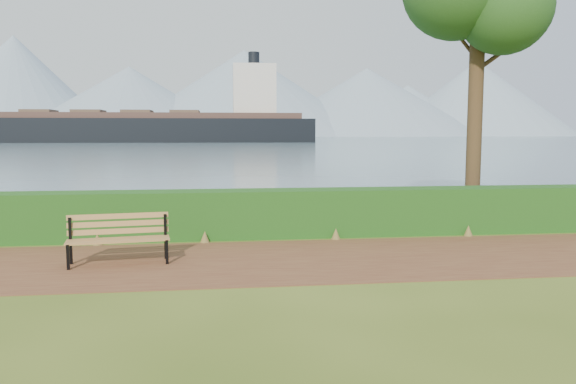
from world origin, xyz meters
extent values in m
plane|color=#3C5317|center=(0.00, 0.00, 0.00)|extent=(140.00, 140.00, 0.00)
cube|color=brown|center=(0.00, 0.30, 0.01)|extent=(40.00, 3.40, 0.01)
cube|color=#1B4714|center=(0.00, 2.60, 0.50)|extent=(32.00, 0.85, 1.00)
cube|color=slate|center=(0.00, 260.00, 0.01)|extent=(700.00, 510.00, 0.00)
cone|color=#7B91A4|center=(-140.00, 410.00, 35.00)|extent=(140.00, 140.00, 70.00)
cone|color=#7B91A4|center=(-60.00, 395.00, 24.00)|extent=(160.00, 160.00, 48.00)
cone|color=#7B91A4|center=(20.00, 405.00, 31.00)|extent=(190.00, 190.00, 62.00)
cone|color=#7B91A4|center=(110.00, 400.00, 25.00)|extent=(170.00, 170.00, 50.00)
cone|color=#7B91A4|center=(200.00, 410.00, 29.00)|extent=(150.00, 150.00, 58.00)
cone|color=#7B91A4|center=(-10.00, 430.00, 17.50)|extent=(120.00, 120.00, 35.00)
cone|color=#7B91A4|center=(150.00, 425.00, 20.00)|extent=(130.00, 130.00, 40.00)
cube|color=black|center=(-3.25, 0.02, 0.21)|extent=(0.05, 0.06, 0.42)
cube|color=black|center=(-3.30, 0.42, 0.40)|extent=(0.05, 0.06, 0.80)
cube|color=black|center=(-3.27, 0.22, 0.39)|extent=(0.11, 0.49, 0.05)
cube|color=black|center=(-1.70, 0.23, 0.21)|extent=(0.05, 0.06, 0.42)
cube|color=black|center=(-1.75, 0.63, 0.40)|extent=(0.05, 0.06, 0.80)
cube|color=black|center=(-1.72, 0.43, 0.39)|extent=(0.11, 0.49, 0.05)
cube|color=#AB7642|center=(-2.47, 0.15, 0.42)|extent=(1.67, 0.31, 0.03)
cube|color=#AB7642|center=(-2.49, 0.27, 0.42)|extent=(1.67, 0.31, 0.03)
cube|color=#AB7642|center=(-2.51, 0.39, 0.42)|extent=(1.67, 0.31, 0.03)
cube|color=#AB7642|center=(-2.52, 0.50, 0.42)|extent=(1.67, 0.31, 0.03)
cube|color=#AB7642|center=(-2.53, 0.56, 0.53)|extent=(1.67, 0.26, 0.10)
cube|color=#AB7642|center=(-2.53, 0.56, 0.66)|extent=(1.67, 0.26, 0.10)
cube|color=#AB7642|center=(-2.53, 0.56, 0.79)|extent=(1.67, 0.26, 0.10)
cylinder|color=#312214|center=(5.52, 4.07, 3.30)|extent=(0.37, 0.37, 6.60)
sphere|color=#1B4416|center=(6.31, 4.44, 5.50)|extent=(2.38, 2.38, 2.38)
sphere|color=#1B4416|center=(5.87, 3.46, 5.13)|extent=(2.20, 2.20, 2.20)
cylinder|color=#312214|center=(5.94, 4.07, 4.03)|extent=(0.96, 0.11, 0.72)
cylinder|color=#312214|center=(5.16, 4.16, 4.49)|extent=(0.75, 0.35, 0.66)
cube|color=black|center=(-16.71, 128.45, 1.68)|extent=(78.54, 13.67, 7.83)
cube|color=#46302A|center=(-16.71, 128.45, 6.27)|extent=(72.25, 12.33, 1.34)
cube|color=silver|center=(8.36, 128.02, 12.32)|extent=(10.23, 9.41, 12.31)
cylinder|color=black|center=(8.36, 128.02, 19.59)|extent=(2.69, 2.69, 3.92)
cube|color=brown|center=(-41.77, 128.89, 7.17)|extent=(6.84, 7.50, 0.90)
cube|color=brown|center=(-30.58, 128.69, 7.17)|extent=(6.84, 7.50, 0.90)
cube|color=brown|center=(-19.39, 128.50, 7.17)|extent=(6.84, 7.50, 0.90)
cube|color=brown|center=(-8.20, 128.31, 7.17)|extent=(6.84, 7.50, 0.90)
camera|label=1|loc=(-0.84, -9.24, 2.21)|focal=35.00mm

